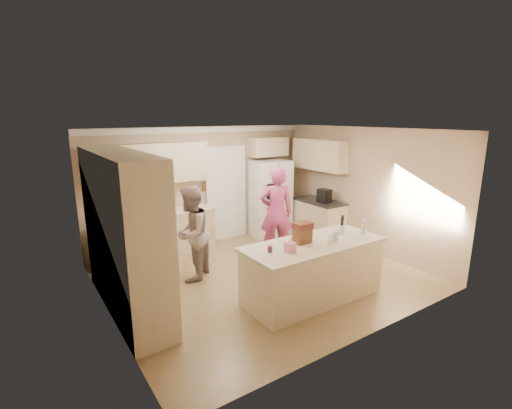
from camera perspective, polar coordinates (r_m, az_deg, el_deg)
floor at (r=6.83m, az=0.96°, el=-11.03°), size 5.20×4.60×0.02m
ceiling at (r=6.21m, az=1.05°, el=11.52°), size 5.20×4.60×0.02m
wall_back at (r=8.35m, az=-8.10°, el=2.88°), size 5.20×0.02×2.60m
wall_front at (r=4.76m, az=17.17°, el=-5.85°), size 5.20×0.02×2.60m
wall_left at (r=5.40m, az=-22.43°, el=-3.99°), size 0.02×4.60×2.60m
wall_right at (r=8.14m, az=16.28°, el=2.18°), size 0.02×4.60×2.60m
crown_back at (r=8.17m, az=-8.24°, el=11.33°), size 5.20×0.08×0.12m
pantry_bank at (r=5.68m, az=-19.68°, el=-4.21°), size 0.60×2.60×2.35m
back_base_cab at (r=7.86m, az=-14.47°, el=-4.59°), size 2.20×0.60×0.88m
back_countertop at (r=7.72m, az=-14.64°, el=-1.36°), size 2.24×0.63×0.04m
back_upper_cab at (r=7.66m, az=-15.43°, el=6.11°), size 2.20×0.35×0.80m
doorway_opening at (r=8.62m, az=-4.67°, el=1.61°), size 0.90×0.06×2.10m
doorway_casing at (r=8.59m, az=-4.56°, el=1.57°), size 1.02×0.03×2.22m
wall_frame_upper at (r=8.28m, az=-7.91°, el=4.55°), size 0.15×0.02×0.20m
wall_frame_lower at (r=8.33m, az=-7.85°, el=2.72°), size 0.15×0.02×0.20m
refrigerator at (r=8.88m, az=2.06°, el=1.01°), size 0.99×0.81×1.80m
fridge_seam at (r=8.60m, az=3.45°, el=0.58°), size 0.02×0.02×1.78m
fridge_dispenser at (r=8.41m, az=2.32°, el=2.04°), size 0.22×0.03×0.35m
fridge_handle_l at (r=8.52m, az=3.26°, el=1.50°), size 0.02×0.02×0.85m
fridge_handle_r at (r=8.58m, az=3.79°, el=1.58°), size 0.02×0.02×0.85m
over_fridge_cab at (r=8.92m, az=1.94°, el=8.88°), size 0.95×0.35×0.45m
right_base_cab at (r=8.78m, az=9.61°, el=-2.42°), size 0.60×1.20×0.88m
right_countertop at (r=8.66m, az=9.68°, el=0.50°), size 0.63×1.24×0.04m
right_upper_cab at (r=8.72m, az=9.70°, el=7.59°), size 0.35×1.50×0.70m
coffee_maker at (r=8.45m, az=10.46°, el=1.33°), size 0.22×0.28×0.30m
island_base at (r=5.98m, az=8.71°, el=-10.19°), size 2.20×0.90×0.88m
island_top at (r=5.81m, az=8.87°, el=-6.04°), size 2.28×0.96×0.05m
utensil_crock at (r=6.25m, az=13.00°, el=-3.84°), size 0.13×0.13×0.15m
tissue_box at (r=5.36m, az=5.28°, el=-6.54°), size 0.13×0.13×0.14m
tissue_plume at (r=5.33m, az=5.30°, el=-5.42°), size 0.08×0.08×0.08m
dollhouse_body at (r=5.74m, az=7.14°, el=-4.80°), size 0.26×0.18×0.22m
dollhouse_roof at (r=5.69m, az=7.19°, el=-3.27°), size 0.28×0.20×0.10m
jam_jar at (r=5.34m, az=2.15°, el=-6.86°), size 0.07×0.07×0.09m
greeting_card_a at (r=5.74m, az=11.38°, el=-5.28°), size 0.12×0.06×0.16m
greeting_card_b at (r=5.87m, az=12.07°, el=-4.87°), size 0.12×0.05×0.16m
water_bottle at (r=6.33m, az=16.21°, el=-3.39°), size 0.07×0.07×0.24m
shaker_salt at (r=6.49m, az=12.93°, el=-3.46°), size 0.05×0.05×0.09m
shaker_pepper at (r=6.54m, az=13.35°, el=-3.36°), size 0.05×0.05×0.09m
teen_boy at (r=6.53m, az=-9.96°, el=-4.44°), size 1.02×1.02×1.67m
teen_girl at (r=7.47m, az=3.14°, el=-1.24°), size 0.80×0.69×1.84m
fridge_magnets at (r=8.59m, az=3.48°, el=0.57°), size 0.76×0.02×1.44m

